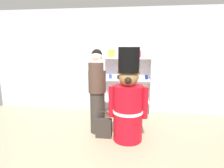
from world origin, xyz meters
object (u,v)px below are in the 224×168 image
(teddy_bear_guard, at_px, (128,102))
(person_shopper, at_px, (97,90))
(shopping_bag, at_px, (104,128))
(merchandise_shelf, at_px, (124,77))

(teddy_bear_guard, distance_m, person_shopper, 0.66)
(teddy_bear_guard, xyz_separation_m, shopping_bag, (-0.44, 0.02, -0.52))
(merchandise_shelf, distance_m, person_shopper, 1.24)
(teddy_bear_guard, relative_size, person_shopper, 1.02)
(merchandise_shelf, relative_size, teddy_bear_guard, 1.08)
(merchandise_shelf, distance_m, teddy_bear_guard, 1.43)
(teddy_bear_guard, bearing_deg, person_shopper, 157.89)
(merchandise_shelf, relative_size, shopping_bag, 3.50)
(merchandise_shelf, bearing_deg, shopping_bag, -101.12)
(shopping_bag, bearing_deg, person_shopper, 125.43)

